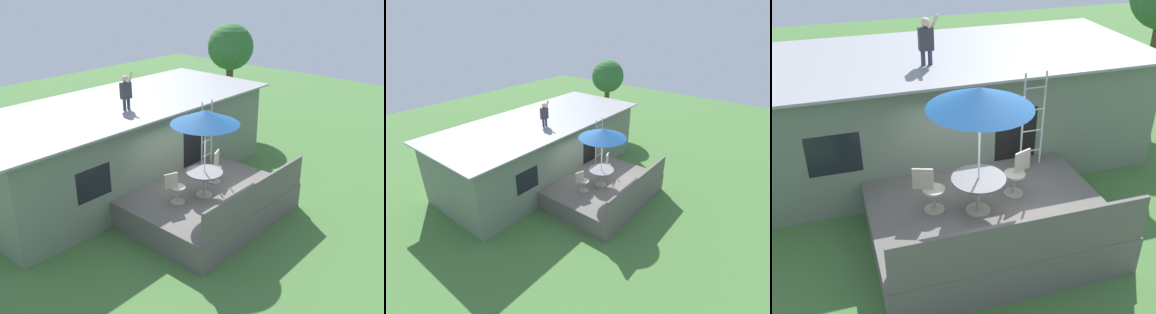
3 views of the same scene
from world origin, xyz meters
TOP-DOWN VIEW (x-y plane):
  - ground_plane at (0.00, 0.00)m, footprint 40.00×40.00m
  - house at (-0.00, 3.60)m, footprint 10.50×4.50m
  - deck at (0.00, 0.00)m, footprint 4.62×3.59m
  - deck_railing at (0.00, -1.75)m, footprint 4.52×0.08m
  - patio_table at (-0.24, -0.10)m, footprint 1.04×1.04m
  - patio_umbrella at (-0.24, -0.10)m, footprint 1.90×1.90m
  - step_ladder at (1.46, 1.24)m, footprint 0.52×0.04m
  - person_figure at (-0.47, 2.83)m, footprint 0.47×0.20m
  - patio_chair_left at (-1.11, 0.20)m, footprint 0.60×0.44m
  - patio_chair_right at (0.72, 0.27)m, footprint 0.60×0.44m
  - backyard_tree at (7.11, 4.59)m, footprint 2.03×2.03m

SIDE VIEW (x-z plane):
  - ground_plane at x=0.00m, z-range 0.00..0.00m
  - deck at x=0.00m, z-range 0.00..0.80m
  - deck_railing at x=0.00m, z-range 0.80..1.70m
  - patio_chair_left at x=-1.11m, z-range 0.80..1.72m
  - patio_chair_right at x=0.72m, z-range 0.80..1.72m
  - patio_table at x=-0.24m, z-range 1.01..1.76m
  - house at x=0.00m, z-range 0.01..2.84m
  - step_ladder at x=1.46m, z-range 0.80..3.00m
  - patio_umbrella at x=-0.24m, z-range 1.88..4.42m
  - person_figure at x=-0.47m, z-range 2.89..4.00m
  - backyard_tree at x=7.11m, z-range 1.24..5.92m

